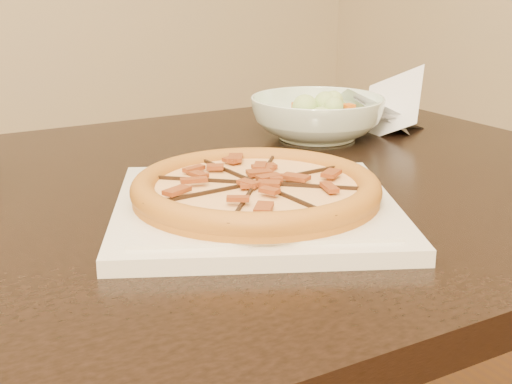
# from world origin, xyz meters

# --- Properties ---
(dining_table) EXTENTS (1.41, 0.92, 0.75)m
(dining_table) POSITION_xyz_m (0.18, -0.11, 0.65)
(dining_table) COLOR black
(dining_table) RESTS_ON floor
(plate) EXTENTS (0.43, 0.43, 0.02)m
(plate) POSITION_xyz_m (0.27, -0.24, 0.76)
(plate) COLOR beige
(plate) RESTS_ON dining_table
(pizza) EXTENTS (0.29, 0.29, 0.03)m
(pizza) POSITION_xyz_m (0.27, -0.24, 0.78)
(pizza) COLOR #AB5E21
(pizza) RESTS_ON plate
(salad_bowl) EXTENTS (0.24, 0.24, 0.07)m
(salad_bowl) POSITION_xyz_m (0.56, 0.05, 0.78)
(salad_bowl) COLOR white
(salad_bowl) RESTS_ON dining_table
(salad) EXTENTS (0.09, 0.12, 0.04)m
(salad) POSITION_xyz_m (0.56, 0.05, 0.84)
(salad) COLOR #CCEB7A
(salad) RESTS_ON salad_bowl
(cling_film) EXTENTS (0.17, 0.14, 0.05)m
(cling_film) POSITION_xyz_m (0.70, 0.06, 0.78)
(cling_film) COLOR white
(cling_film) RESTS_ON dining_table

